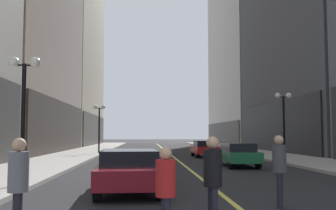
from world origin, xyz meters
The scene contains 16 objects.
ground_plane centered at (0.00, 35.00, 0.00)m, with size 200.00×200.00×0.00m, color #262628.
sidewalk_left centered at (-8.25, 35.00, 0.07)m, with size 4.50×78.00×0.15m, color #ADA8A0.
sidewalk_right centered at (8.25, 35.00, 0.07)m, with size 4.50×78.00×0.15m, color #ADA8A0.
lane_centre_stripe centered at (0.00, 35.00, 0.00)m, with size 0.16×70.00×0.01m, color #E5D64C.
building_left_far centered at (-16.59, 60.00, 20.47)m, with size 12.39×26.00×41.11m.
building_right_far centered at (18.41, 60.00, 15.58)m, with size 16.03×26.00×31.26m.
car_maroon centered at (-2.81, 8.13, 0.72)m, with size 2.14×4.30×1.32m.
car_green centered at (2.88, 17.55, 0.72)m, with size 1.72×4.54×1.32m.
car_red centered at (2.48, 26.81, 0.72)m, with size 1.83×4.03×1.32m.
pedestrian_in_black_coat centered at (-1.07, 3.01, 1.04)m, with size 0.38×0.38×1.77m.
pedestrian_with_orange_bag centered at (1.03, 5.43, 1.05)m, with size 0.44×0.44×1.79m.
pedestrian_in_grey_suit centered at (-4.43, 2.58, 1.03)m, with size 0.40×0.40×1.75m.
pedestrian_in_red_jacket centered at (-1.97, 2.45, 0.92)m, with size 0.36×0.36×1.60m.
street_lamp_left_near centered at (-6.40, 9.15, 3.26)m, with size 1.06×0.36×4.43m.
street_lamp_left_far centered at (-6.40, 31.02, 3.26)m, with size 1.06×0.36×4.43m.
street_lamp_right_mid centered at (6.40, 19.75, 3.26)m, with size 1.06×0.36×4.43m.
Camera 1 is at (-2.33, -4.11, 1.81)m, focal length 41.51 mm.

